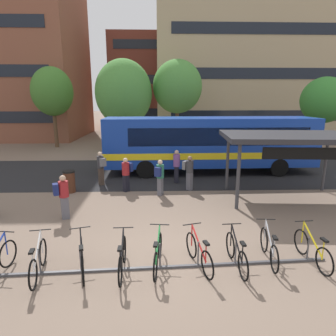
# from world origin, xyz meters

# --- Properties ---
(ground) EXTENTS (200.00, 200.00, 0.00)m
(ground) POSITION_xyz_m (0.00, 0.00, 0.00)
(ground) COLOR #7A6656
(bus_lane_asphalt) EXTENTS (80.00, 7.20, 0.01)m
(bus_lane_asphalt) POSITION_xyz_m (0.00, 9.34, 0.00)
(bus_lane_asphalt) COLOR #232326
(bus_lane_asphalt) RESTS_ON ground
(city_bus) EXTENTS (12.07, 2.79, 3.20)m
(city_bus) POSITION_xyz_m (2.80, 9.34, 1.78)
(city_bus) COLOR #14389E
(city_bus) RESTS_ON ground
(bike_rack) EXTENTS (9.82, 0.62, 0.70)m
(bike_rack) POSITION_xyz_m (-0.60, -0.65, 0.09)
(bike_rack) COLOR #47474C
(bike_rack) RESTS_ON ground
(parked_bicycle_white_2) EXTENTS (0.52, 1.71, 0.99)m
(parked_bicycle_white_2) POSITION_xyz_m (-3.07, -0.82, 0.38)
(parked_bicycle_white_2) COLOR black
(parked_bicycle_white_2) RESTS_ON ground
(parked_bicycle_black_3) EXTENTS (0.64, 1.67, 0.99)m
(parked_bicycle_black_3) POSITION_xyz_m (-2.04, -0.71, 0.38)
(parked_bicycle_black_3) COLOR black
(parked_bicycle_black_3) RESTS_ON ground
(parked_bicycle_black_4) EXTENTS (0.52, 1.72, 0.99)m
(parked_bicycle_black_4) POSITION_xyz_m (-1.04, -0.76, 0.38)
(parked_bicycle_black_4) COLOR black
(parked_bicycle_black_4) RESTS_ON ground
(parked_bicycle_green_5) EXTENTS (0.52, 1.72, 0.99)m
(parked_bicycle_green_5) POSITION_xyz_m (-0.16, -0.60, 0.38)
(parked_bicycle_green_5) COLOR black
(parked_bicycle_green_5) RESTS_ON ground
(parked_bicycle_red_6) EXTENTS (0.64, 1.67, 0.99)m
(parked_bicycle_red_6) POSITION_xyz_m (0.89, -0.58, 0.38)
(parked_bicycle_red_6) COLOR black
(parked_bicycle_red_6) RESTS_ON ground
(parked_bicycle_black_7) EXTENTS (0.52, 1.72, 0.99)m
(parked_bicycle_black_7) POSITION_xyz_m (1.85, -0.63, 0.38)
(parked_bicycle_black_7) COLOR black
(parked_bicycle_black_7) RESTS_ON ground
(parked_bicycle_silver_8) EXTENTS (0.52, 1.72, 0.99)m
(parked_bicycle_silver_8) POSITION_xyz_m (2.79, -0.35, 0.38)
(parked_bicycle_silver_8) COLOR black
(parked_bicycle_silver_8) RESTS_ON ground
(parked_bicycle_yellow_9) EXTENTS (0.52, 1.72, 0.99)m
(parked_bicycle_yellow_9) POSITION_xyz_m (3.88, -0.51, 0.38)
(parked_bicycle_yellow_9) COLOR black
(parked_bicycle_yellow_9) RESTS_ON ground
(transit_shelter) EXTENTS (5.54, 3.69, 2.81)m
(transit_shelter) POSITION_xyz_m (5.29, 4.49, 2.63)
(transit_shelter) COLOR #38383D
(transit_shelter) RESTS_ON ground
(commuter_navy_pack_1) EXTENTS (0.57, 0.60, 1.61)m
(commuter_navy_pack_1) POSITION_xyz_m (-1.62, 5.80, 0.92)
(commuter_navy_pack_1) COLOR black
(commuter_navy_pack_1) RESTS_ON ground
(commuter_navy_pack_2) EXTENTS (0.60, 0.50, 1.63)m
(commuter_navy_pack_2) POSITION_xyz_m (-3.53, 2.65, 0.94)
(commuter_navy_pack_2) COLOR #565660
(commuter_navy_pack_2) RESTS_ON ground
(commuter_navy_pack_3) EXTENTS (0.49, 0.60, 1.63)m
(commuter_navy_pack_3) POSITION_xyz_m (-0.07, 5.16, 0.93)
(commuter_navy_pack_3) COLOR #565660
(commuter_navy_pack_3) RESTS_ON ground
(commuter_grey_pack_4) EXTENTS (0.57, 0.60, 1.70)m
(commuter_grey_pack_4) POSITION_xyz_m (-2.99, 6.86, 0.98)
(commuter_grey_pack_4) COLOR #47382D
(commuter_grey_pack_4) RESTS_ON ground
(commuter_grey_pack_5) EXTENTS (0.59, 0.58, 1.65)m
(commuter_grey_pack_5) POSITION_xyz_m (1.31, 5.94, 0.95)
(commuter_grey_pack_5) COLOR #565660
(commuter_grey_pack_5) RESTS_ON ground
(commuter_olive_pack_6) EXTENTS (0.40, 0.57, 1.72)m
(commuter_olive_pack_6) POSITION_xyz_m (0.80, 7.16, 0.99)
(commuter_olive_pack_6) COLOR black
(commuter_olive_pack_6) RESTS_ON ground
(trash_bin) EXTENTS (0.55, 0.55, 1.03)m
(trash_bin) POSITION_xyz_m (-4.26, 5.75, 0.52)
(trash_bin) COLOR #4C2819
(trash_bin) RESTS_ON ground
(street_tree_0) EXTENTS (3.52, 3.52, 5.90)m
(street_tree_0) POSITION_xyz_m (12.69, 15.19, 4.13)
(street_tree_0) COLOR brown
(street_tree_0) RESTS_ON ground
(street_tree_1) EXTENTS (3.53, 3.53, 6.95)m
(street_tree_1) POSITION_xyz_m (-9.29, 18.90, 4.85)
(street_tree_1) COLOR brown
(street_tree_1) RESTS_ON ground
(street_tree_2) EXTENTS (4.23, 4.23, 7.53)m
(street_tree_2) POSITION_xyz_m (1.54, 18.50, 5.25)
(street_tree_2) COLOR brown
(street_tree_2) RESTS_ON ground
(street_tree_3) EXTENTS (4.69, 4.69, 7.44)m
(street_tree_3) POSITION_xyz_m (-2.98, 17.62, 4.70)
(street_tree_3) COLOR brown
(street_tree_3) RESTS_ON ground
(building_right_wing) EXTENTS (23.51, 10.75, 16.90)m
(building_right_wing) POSITION_xyz_m (11.55, 28.46, 8.45)
(building_right_wing) COLOR tan
(building_right_wing) RESTS_ON ground
(building_centre_block) EXTENTS (14.20, 14.00, 12.51)m
(building_centre_block) POSITION_xyz_m (0.62, 38.04, 6.26)
(building_centre_block) COLOR brown
(building_centre_block) RESTS_ON ground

